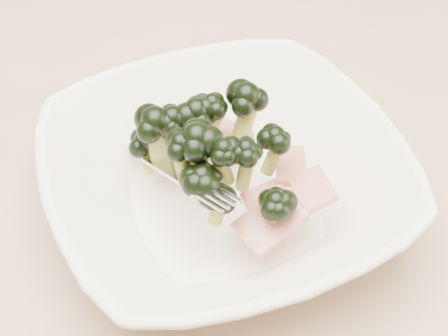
# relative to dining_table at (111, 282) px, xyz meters

# --- Properties ---
(dining_table) EXTENTS (1.20, 0.80, 0.75)m
(dining_table) POSITION_rel_dining_table_xyz_m (0.00, 0.00, 0.00)
(dining_table) COLOR tan
(dining_table) RESTS_ON ground
(broccoli_dish) EXTENTS (0.35, 0.35, 0.12)m
(broccoli_dish) POSITION_rel_dining_table_xyz_m (0.11, -0.01, 0.14)
(broccoli_dish) COLOR silver
(broccoli_dish) RESTS_ON dining_table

